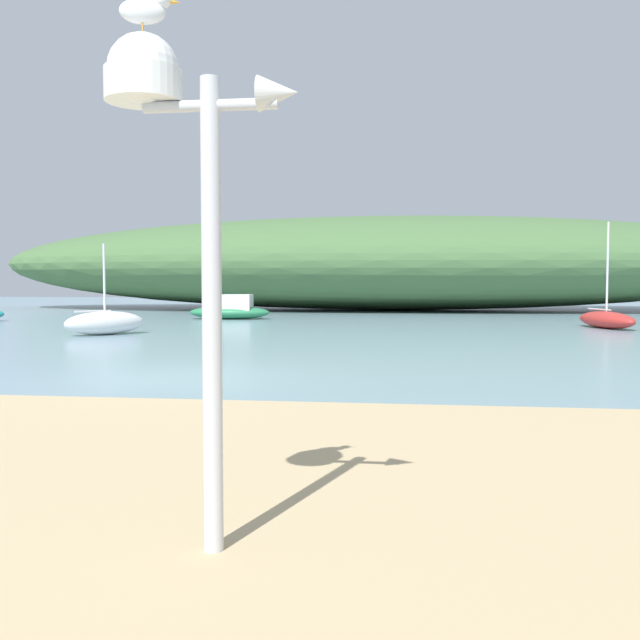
{
  "coord_description": "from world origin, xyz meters",
  "views": [
    {
      "loc": [
        4.57,
        -13.13,
        1.85
      ],
      "look_at": [
        2.24,
        4.1,
        0.88
      ],
      "focal_mm": 40.75,
      "sensor_mm": 36.0,
      "label": 1
    }
  ],
  "objects": [
    {
      "name": "sailboat_mid_channel",
      "position": [
        11.7,
        15.67,
        0.34
      ],
      "size": [
        2.01,
        3.63,
        4.04
      ],
      "color": "#B72D28",
      "rests_on": "ground"
    },
    {
      "name": "mast_structure",
      "position": [
        3.09,
        -8.91,
        2.72
      ],
      "size": [
        1.17,
        0.46,
        3.12
      ],
      "color": "silver",
      "rests_on": "beach_sand"
    },
    {
      "name": "seagull_on_radar",
      "position": [
        2.95,
        -8.9,
        3.46
      ],
      "size": [
        0.37,
        0.2,
        0.25
      ],
      "color": "orange",
      "rests_on": "mast_structure"
    },
    {
      "name": "ground_plane",
      "position": [
        0.0,
        0.0,
        0.0
      ],
      "size": [
        120.0,
        120.0,
        0.0
      ],
      "primitive_type": "plane",
      "color": "#7A99A8"
    },
    {
      "name": "motorboat_near_shore",
      "position": [
        -4.12,
        20.08,
        0.43
      ],
      "size": [
        3.88,
        1.61,
        1.16
      ],
      "color": "#287A4C",
      "rests_on": "ground"
    },
    {
      "name": "sailboat_west_reach",
      "position": [
        -5.86,
        10.03,
        0.41
      ],
      "size": [
        2.56,
        2.75,
        3.06
      ],
      "color": "white",
      "rests_on": "ground"
    },
    {
      "name": "distant_hill",
      "position": [
        2.65,
        32.0,
        2.87
      ],
      "size": [
        49.5,
        14.18,
        5.74
      ],
      "primitive_type": "ellipsoid",
      "color": "#476B3D",
      "rests_on": "ground"
    }
  ]
}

